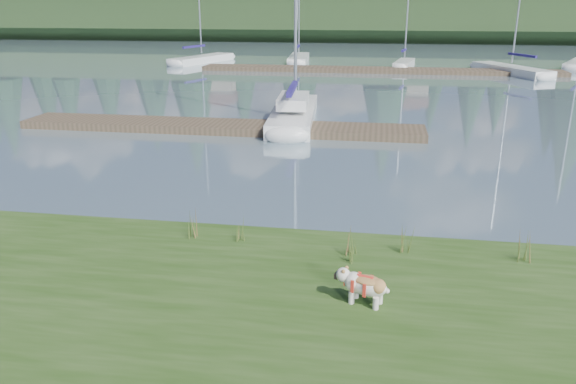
# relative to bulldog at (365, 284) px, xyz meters

# --- Properties ---
(ground) EXTENTS (200.00, 200.00, 0.00)m
(ground) POSITION_rel_bulldog_xyz_m (-2.10, 34.33, -0.67)
(ground) COLOR gray
(ground) RESTS_ON ground
(bank) EXTENTS (60.00, 9.00, 0.35)m
(bank) POSITION_rel_bulldog_xyz_m (-2.10, -1.67, -0.50)
(bank) COLOR #304B1B
(bank) RESTS_ON ground
(ridge) EXTENTS (200.00, 20.00, 5.00)m
(ridge) POSITION_rel_bulldog_xyz_m (-2.10, 77.33, 1.83)
(ridge) COLOR #1D3017
(ridge) RESTS_ON ground
(bulldog) EXTENTS (0.88, 0.52, 0.52)m
(bulldog) POSITION_rel_bulldog_xyz_m (0.00, 0.00, 0.00)
(bulldog) COLOR silver
(bulldog) RESTS_ON bank
(sailboat_main) EXTENTS (2.31, 8.59, 12.24)m
(sailboat_main) POSITION_rel_bulldog_xyz_m (-3.50, 16.19, -0.25)
(sailboat_main) COLOR silver
(sailboat_main) RESTS_ON ground
(dock_near) EXTENTS (16.00, 2.00, 0.30)m
(dock_near) POSITION_rel_bulldog_xyz_m (-6.10, 13.33, -0.52)
(dock_near) COLOR #4C3D2C
(dock_near) RESTS_ON ground
(dock_far) EXTENTS (26.00, 2.20, 0.30)m
(dock_far) POSITION_rel_bulldog_xyz_m (-0.10, 34.33, -0.52)
(dock_far) COLOR #4C3D2C
(dock_far) RESTS_ON ground
(sailboat_bg_0) EXTENTS (4.18, 8.32, 11.92)m
(sailboat_bg_0) POSITION_rel_bulldog_xyz_m (-14.63, 39.54, -0.35)
(sailboat_bg_0) COLOR silver
(sailboat_bg_0) RESTS_ON ground
(sailboat_bg_1) EXTENTS (2.05, 7.54, 11.17)m
(sailboat_bg_1) POSITION_rel_bulldog_xyz_m (-6.88, 41.19, -0.35)
(sailboat_bg_1) COLOR silver
(sailboat_bg_1) RESTS_ON ground
(sailboat_bg_2) EXTENTS (1.97, 5.70, 8.69)m
(sailboat_bg_2) POSITION_rel_bulldog_xyz_m (1.97, 37.97, -0.34)
(sailboat_bg_2) COLOR silver
(sailboat_bg_2) RESTS_ON ground
(sailboat_bg_3) EXTENTS (4.92, 8.16, 12.09)m
(sailboat_bg_3) POSITION_rel_bulldog_xyz_m (8.94, 35.27, -0.35)
(sailboat_bg_3) COLOR silver
(sailboat_bg_3) RESTS_ON ground
(weed_0) EXTENTS (0.17, 0.14, 0.50)m
(weed_0) POSITION_rel_bulldog_xyz_m (-2.47, 2.07, -0.12)
(weed_0) COLOR #475B23
(weed_0) RESTS_ON bank
(weed_1) EXTENTS (0.17, 0.14, 0.56)m
(weed_1) POSITION_rel_bulldog_xyz_m (-0.27, 1.75, -0.09)
(weed_1) COLOR #475B23
(weed_1) RESTS_ON bank
(weed_2) EXTENTS (0.17, 0.14, 0.59)m
(weed_2) POSITION_rel_bulldog_xyz_m (0.72, 2.01, -0.08)
(weed_2) COLOR #475B23
(weed_2) RESTS_ON bank
(weed_3) EXTENTS (0.17, 0.14, 0.63)m
(weed_3) POSITION_rel_bulldog_xyz_m (-3.47, 2.03, -0.06)
(weed_3) COLOR #475B23
(weed_3) RESTS_ON bank
(weed_4) EXTENTS (0.17, 0.14, 0.41)m
(weed_4) POSITION_rel_bulldog_xyz_m (-0.23, 1.40, -0.15)
(weed_4) COLOR #475B23
(weed_4) RESTS_ON bank
(weed_5) EXTENTS (0.17, 0.14, 0.66)m
(weed_5) POSITION_rel_bulldog_xyz_m (2.79, 1.97, -0.05)
(weed_5) COLOR #475B23
(weed_5) RESTS_ON bank
(mud_lip) EXTENTS (60.00, 0.50, 0.14)m
(mud_lip) POSITION_rel_bulldog_xyz_m (-2.10, 2.73, -0.60)
(mud_lip) COLOR #33281C
(mud_lip) RESTS_ON ground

